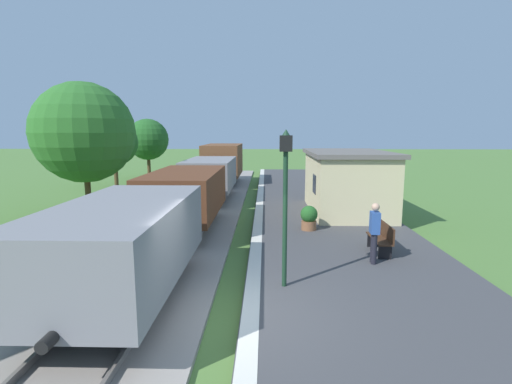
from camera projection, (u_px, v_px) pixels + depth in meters
name	position (u px, v px, depth m)	size (l,w,h in m)	color
ground_plane	(231.00, 325.00, 7.76)	(160.00, 160.00, 0.00)	#517A38
platform_slab	(389.00, 321.00, 7.66)	(6.00, 60.00, 0.25)	#424244
platform_edge_stripe	(251.00, 313.00, 7.71)	(0.36, 60.00, 0.01)	silver
track_ballast	(114.00, 320.00, 7.81)	(3.80, 60.00, 0.12)	gray
rail_near	(149.00, 315.00, 7.77)	(0.07, 60.00, 0.14)	slate
rail_far	(79.00, 314.00, 7.81)	(0.07, 60.00, 0.14)	slate
freight_train	(202.00, 182.00, 18.64)	(2.50, 26.00, 2.72)	gray
station_hut	(347.00, 181.00, 17.35)	(3.50, 5.80, 2.78)	beige
bench_near_hut	(382.00, 238.00, 11.51)	(0.42, 1.50, 0.91)	#422819
bench_down_platform	(326.00, 187.00, 22.16)	(0.42, 1.50, 0.91)	#422819
person_waiting	(374.00, 231.00, 10.53)	(0.27, 0.40, 1.71)	black
potted_planter	(309.00, 217.00, 14.23)	(0.64, 0.64, 0.92)	brown
lamp_post_near	(285.00, 180.00, 8.69)	(0.28, 0.28, 3.70)	#193823
tree_trackside_far	(84.00, 133.00, 17.97)	(4.73, 4.73, 6.21)	#4C3823
tree_field_left	(114.00, 143.00, 26.77)	(3.24, 3.24, 4.76)	#4C3823
tree_field_distant	(148.00, 140.00, 31.81)	(3.42, 3.42, 4.97)	#4C3823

